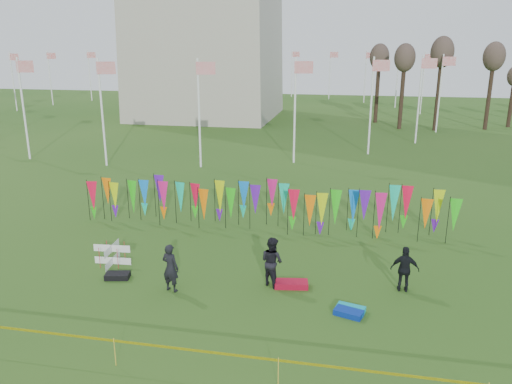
% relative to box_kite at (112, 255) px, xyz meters
% --- Properties ---
extents(ground, '(160.00, 160.00, 0.00)m').
position_rel_box_kite_xyz_m(ground, '(5.17, -3.42, -0.45)').
color(ground, '#224914').
rests_on(ground, ground).
extents(flagpole_ring, '(57.40, 56.16, 8.00)m').
position_rel_box_kite_xyz_m(flagpole_ring, '(-8.83, 44.58, 3.55)').
color(flagpole_ring, white).
rests_on(flagpole_ring, ground).
extents(banner_row, '(18.64, 0.64, 2.28)m').
position_rel_box_kite_xyz_m(banner_row, '(5.45, 5.53, 0.95)').
color(banner_row, black).
rests_on(banner_row, ground).
extents(caution_tape_near, '(26.00, 0.02, 0.90)m').
position_rel_box_kite_xyz_m(caution_tape_near, '(4.95, -6.41, 0.33)').
color(caution_tape_near, '#E6E004').
rests_on(caution_tape_near, ground).
extents(box_kite, '(0.81, 0.81, 0.90)m').
position_rel_box_kite_xyz_m(box_kite, '(0.00, 0.00, 0.00)').
color(box_kite, red).
rests_on(box_kite, ground).
extents(person_left, '(0.79, 0.66, 1.88)m').
position_rel_box_kite_xyz_m(person_left, '(3.26, -1.74, 0.49)').
color(person_left, black).
rests_on(person_left, ground).
extents(person_mid, '(1.11, 1.02, 1.95)m').
position_rel_box_kite_xyz_m(person_mid, '(6.90, -0.53, 0.53)').
color(person_mid, black).
rests_on(person_mid, ground).
extents(person_right, '(1.06, 0.63, 1.78)m').
position_rel_box_kite_xyz_m(person_right, '(11.85, -0.06, 0.44)').
color(person_right, black).
rests_on(person_right, ground).
extents(kite_bag_turquoise, '(1.06, 0.71, 0.19)m').
position_rel_box_kite_xyz_m(kite_bag_turquoise, '(9.93, -2.01, -0.35)').
color(kite_bag_turquoise, '#0CA8B5').
rests_on(kite_bag_turquoise, ground).
extents(kite_bag_blue, '(1.06, 0.77, 0.20)m').
position_rel_box_kite_xyz_m(kite_bag_blue, '(9.86, -2.27, -0.35)').
color(kite_bag_blue, '#092A97').
rests_on(kite_bag_blue, ground).
extents(kite_bag_red, '(1.35, 0.77, 0.23)m').
position_rel_box_kite_xyz_m(kite_bag_red, '(7.66, -0.57, -0.33)').
color(kite_bag_red, '#AD0B26').
rests_on(kite_bag_red, ground).
extents(kite_bag_black, '(1.03, 0.72, 0.22)m').
position_rel_box_kite_xyz_m(kite_bag_black, '(0.79, -1.18, -0.34)').
color(kite_bag_black, black).
rests_on(kite_bag_black, ground).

